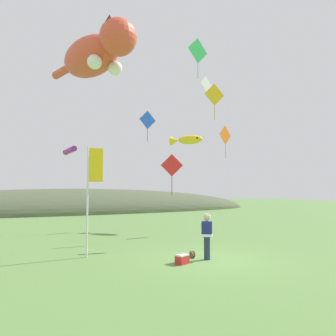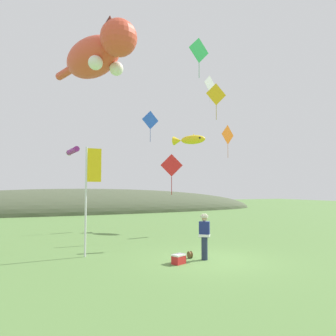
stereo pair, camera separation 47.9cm
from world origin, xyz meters
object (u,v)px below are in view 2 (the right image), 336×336
(festival_banner_pole, at_px, (90,184))
(kite_diamond_orange, at_px, (228,135))
(kite_giant_cat, at_px, (97,55))
(kite_diamond_gold, at_px, (216,95))
(kite_tube_streamer, at_px, (73,151))
(kite_spool, at_px, (190,255))
(kite_diamond_blue, at_px, (150,120))
(kite_fish_windsock, at_px, (190,140))
(kite_diamond_white, at_px, (210,84))
(kite_diamond_green, at_px, (199,51))
(picnic_cooler, at_px, (179,259))
(festival_attendant, at_px, (204,235))
(kite_diamond_red, at_px, (172,166))

(festival_banner_pole, height_order, kite_diamond_orange, kite_diamond_orange)
(kite_giant_cat, relative_size, kite_diamond_gold, 3.67)
(kite_tube_streamer, bearing_deg, kite_spool, -74.02)
(kite_spool, height_order, kite_diamond_blue, kite_diamond_blue)
(kite_fish_windsock, bearing_deg, kite_diamond_white, 30.92)
(kite_tube_streamer, distance_m, kite_diamond_gold, 10.08)
(festival_banner_pole, relative_size, kite_diamond_green, 1.86)
(picnic_cooler, xyz_separation_m, kite_diamond_white, (8.33, 11.11, 11.02))
(kite_spool, xyz_separation_m, kite_diamond_orange, (6.26, 6.24, 6.20))
(festival_attendant, bearing_deg, kite_diamond_white, 56.92)
(kite_spool, relative_size, kite_diamond_green, 0.11)
(kite_tube_streamer, distance_m, kite_diamond_green, 10.35)
(kite_fish_windsock, distance_m, kite_tube_streamer, 8.10)
(kite_spool, height_order, kite_tube_streamer, kite_tube_streamer)
(kite_diamond_orange, bearing_deg, kite_diamond_blue, 137.06)
(kite_fish_windsock, distance_m, kite_diamond_gold, 4.32)
(festival_attendant, relative_size, kite_giant_cat, 0.21)
(kite_fish_windsock, height_order, kite_diamond_red, kite_fish_windsock)
(kite_diamond_gold, bearing_deg, kite_tube_streamer, 143.79)
(festival_banner_pole, height_order, kite_diamond_white, kite_diamond_white)
(kite_diamond_red, xyz_separation_m, kite_diamond_orange, (5.74, 3.43, 2.43))
(festival_attendant, relative_size, picnic_cooler, 3.07)
(kite_diamond_green, bearing_deg, kite_giant_cat, 155.56)
(picnic_cooler, height_order, kite_diamond_orange, kite_diamond_orange)
(kite_fish_windsock, xyz_separation_m, kite_diamond_white, (2.74, 1.64, 4.94))
(picnic_cooler, distance_m, kite_diamond_green, 12.58)
(festival_attendant, distance_m, kite_fish_windsock, 11.53)
(kite_giant_cat, height_order, kite_tube_streamer, kite_giant_cat)
(kite_diamond_gold, relative_size, kite_diamond_orange, 1.04)
(festival_banner_pole, xyz_separation_m, kite_diamond_green, (6.75, 2.58, 7.92))
(festival_attendant, xyz_separation_m, kite_diamond_blue, (1.84, 10.52, 6.74))
(festival_attendant, bearing_deg, picnic_cooler, -170.22)
(festival_attendant, bearing_deg, kite_diamond_green, 61.53)
(kite_fish_windsock, bearing_deg, festival_banner_pole, -141.04)
(kite_spool, height_order, festival_banner_pole, festival_banner_pole)
(picnic_cooler, bearing_deg, kite_spool, 40.22)
(festival_banner_pole, height_order, kite_diamond_gold, kite_diamond_gold)
(kite_diamond_white, bearing_deg, festival_attendant, -123.08)
(kite_tube_streamer, xyz_separation_m, kite_diamond_white, (10.54, -0.33, 5.91))
(kite_diamond_blue, relative_size, kite_diamond_red, 1.12)
(kite_diamond_blue, bearing_deg, kite_tube_streamer, 172.30)
(kite_diamond_green, height_order, kite_diamond_white, kite_diamond_white)
(kite_giant_cat, relative_size, kite_diamond_orange, 3.81)
(kite_diamond_orange, xyz_separation_m, kite_diamond_green, (-3.13, -1.67, 4.54))
(kite_fish_windsock, relative_size, kite_diamond_orange, 1.03)
(kite_diamond_orange, relative_size, kite_diamond_green, 0.91)
(picnic_cooler, relative_size, kite_diamond_white, 0.26)
(festival_banner_pole, xyz_separation_m, kite_tube_streamer, (0.55, 8.72, 2.35))
(kite_diamond_red, height_order, kite_diamond_green, kite_diamond_green)
(kite_tube_streamer, bearing_deg, festival_banner_pole, -93.62)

